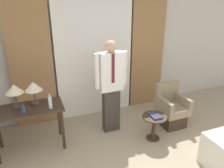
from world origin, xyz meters
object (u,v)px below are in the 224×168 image
Objects in this scene: person at (111,84)px; side_table at (154,123)px; bottle_near_edge at (50,102)px; table_lamp_right at (33,87)px; book at (155,116)px; desk at (28,115)px; bottle_by_lamp at (23,109)px; armchair at (171,109)px; table_lamp_left at (14,90)px.

person is 3.72× the size of side_table.
side_table is at bearing -13.52° from bottle_near_edge.
table_lamp_right is 2.19m from book.
book is (2.14, -0.57, -0.17)m from desk.
person is (1.56, 0.19, 0.13)m from bottle_by_lamp.
bottle_by_lamp is 1.57m from person.
armchair is 0.69m from side_table.
desk is 0.46m from bottle_near_edge.
desk is 2.22m from book.
person is (1.14, 0.17, 0.09)m from bottle_near_edge.
table_lamp_left is at bearing 140.48° from desk.
table_lamp_left is 0.46× the size of armchair.
bottle_by_lamp is 0.35× the size of side_table.
bottle_near_edge is (0.22, -0.26, -0.20)m from table_lamp_right.
person is at bearing 167.86° from armchair.
desk is at bearing 175.12° from armchair.
desk is at bearing -178.83° from person.
table_lamp_right is (0.15, 0.12, 0.43)m from desk.
book is at bearing -13.76° from bottle_near_edge.
table_lamp_left is 2.50m from side_table.
bottle_near_edge is at bearing -49.26° from table_lamp_right.
side_table is at bearing -18.95° from table_lamp_right.
desk is 2.78m from armchair.
table_lamp_left is 1.67m from person.
desk is at bearing 165.12° from book.
table_lamp_right is at bearing 39.52° from desk.
table_lamp_right is at bearing 160.86° from book.
desk is 6.87× the size of bottle_by_lamp.
table_lamp_left reaches higher than bottle_near_edge.
table_lamp_left is 0.22× the size of person.
bottle_near_edge reaches higher than armchair.
armchair is 1.80× the size of side_table.
person is at bearing -3.85° from table_lamp_right.
desk is 2.90× the size of table_lamp_right.
person is at bearing 8.28° from bottle_near_edge.
person is 1.08m from side_table.
table_lamp_right is 1.57× the size of bottle_near_edge.
armchair reaches higher than desk.
person reaches higher than desk.
bottle_by_lamp is at bearing 178.37° from armchair.
armchair is at bearing -7.83° from table_lamp_right.
table_lamp_left is 1.59× the size of book.
bottle_near_edge is 1.16m from person.
person is at bearing -3.16° from table_lamp_left.
table_lamp_left is 0.30m from table_lamp_right.
bottle_near_edge is at bearing 166.24° from book.
book is at bearing -151.13° from armchair.
person reaches higher than bottle_near_edge.
armchair reaches higher than book.
armchair is at bearing -4.88° from desk.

